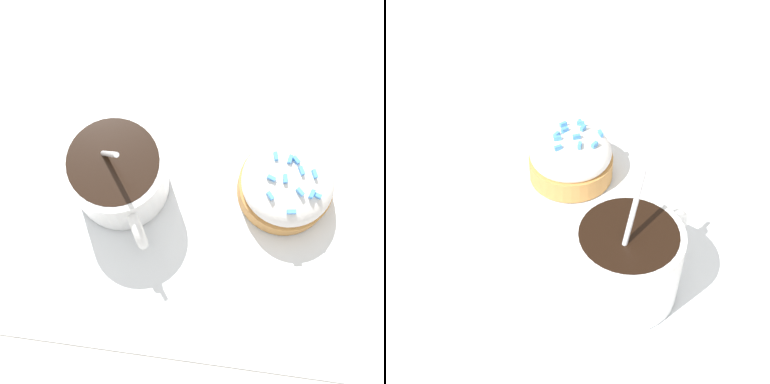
# 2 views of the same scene
# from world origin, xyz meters

# --- Properties ---
(ground_plane) EXTENTS (3.00, 3.00, 0.00)m
(ground_plane) POSITION_xyz_m (0.00, 0.00, 0.00)
(ground_plane) COLOR silver
(paper_napkin) EXTENTS (0.32, 0.28, 0.00)m
(paper_napkin) POSITION_xyz_m (0.00, 0.00, 0.00)
(paper_napkin) COLOR white
(paper_napkin) RESTS_ON ground_plane
(coffee_cup) EXTENTS (0.08, 0.10, 0.12)m
(coffee_cup) POSITION_xyz_m (0.07, 0.00, 0.04)
(coffee_cup) COLOR white
(coffee_cup) RESTS_ON paper_napkin
(frosted_pastry) EXTENTS (0.08, 0.08, 0.05)m
(frosted_pastry) POSITION_xyz_m (-0.07, -0.01, 0.02)
(frosted_pastry) COLOR #C18442
(frosted_pastry) RESTS_ON paper_napkin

